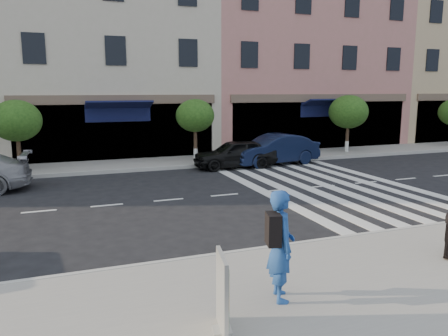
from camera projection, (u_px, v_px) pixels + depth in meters
ground at (206, 237)px, 10.88m from camera, size 120.00×120.00×0.00m
sidewalk_near at (274, 302)px, 7.41m from camera, size 60.00×4.50×0.15m
sidewalk_far at (135, 165)px, 21.01m from camera, size 60.00×3.00×0.15m
building_centre at (106, 57)px, 25.41m from camera, size 11.00×9.00×11.00m
building_east_mid at (289, 46)px, 29.36m from camera, size 13.00×9.00×13.00m
building_east_far at (432, 59)px, 33.75m from camera, size 12.00×9.00×12.00m
street_tree_wb at (16, 121)px, 18.71m from camera, size 2.10×2.10×3.06m
street_tree_c at (195, 116)px, 21.45m from camera, size 1.90×1.90×3.04m
street_tree_ea at (348, 112)px, 24.54m from camera, size 2.20×2.20×3.19m
photographer at (281, 245)px, 7.22m from camera, size 0.61×0.78×1.88m
poster_board at (223, 295)px, 6.28m from camera, size 0.32×0.77×1.18m
car_far_mid at (235, 154)px, 20.49m from camera, size 3.96×1.66×1.34m
car_far_right at (274, 149)px, 21.37m from camera, size 4.69×2.13×1.49m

